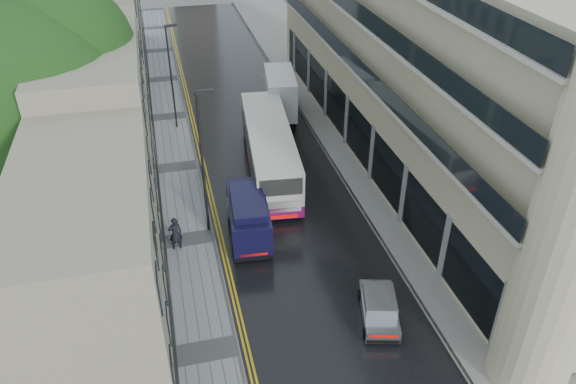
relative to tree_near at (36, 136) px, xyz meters
name	(u,v)px	position (x,y,z in m)	size (l,w,h in m)	color
road	(262,158)	(12.50, 7.50, -6.94)	(9.00, 85.00, 0.02)	black
left_sidewalk	(178,167)	(6.65, 7.50, -6.89)	(2.70, 85.00, 0.12)	gray
right_sidewalk	(336,149)	(17.90, 7.50, -6.89)	(1.80, 85.00, 0.12)	slate
old_shop_row	(110,76)	(3.05, 10.00, -0.95)	(4.50, 56.00, 12.00)	gray
modern_block	(419,57)	(22.80, 6.00, 0.05)	(8.00, 40.00, 14.00)	#B8AD89
tree_near	(36,136)	(0.00, 0.00, 0.00)	(10.56, 10.56, 13.89)	black
tree_far	(68,61)	(0.30, 13.00, -0.72)	(9.24, 9.24, 12.46)	black
cream_bus	(255,178)	(11.02, 2.27, -5.28)	(2.74, 12.04, 3.28)	beige
white_lorry	(268,103)	(14.05, 12.49, -5.03)	(2.16, 7.21, 3.79)	silver
silver_hatchback	(366,327)	(13.71, -9.93, -6.26)	(1.56, 3.56, 1.33)	#9B9B9F
white_van	(235,243)	(8.94, -2.82, -6.05)	(1.67, 3.89, 1.76)	white
navy_van	(234,236)	(8.88, -2.77, -5.59)	(2.10, 5.24, 2.67)	black
pedestrian	(175,233)	(5.91, -1.49, -5.82)	(0.73, 0.48, 2.01)	black
lamp_post_near	(203,165)	(7.80, -0.16, -2.60)	(0.95, 0.21, 8.45)	black
lamp_post_far	(171,79)	(7.04, 13.69, -2.92)	(0.88, 0.20, 7.82)	black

